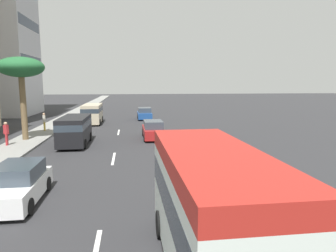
% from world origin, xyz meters
% --- Properties ---
extents(ground_plane, '(198.00, 198.00, 0.00)m').
position_xyz_m(ground_plane, '(31.50, 0.00, 0.00)').
color(ground_plane, '#2D2D30').
extents(sidewalk_right, '(162.00, 2.86, 0.15)m').
position_xyz_m(sidewalk_right, '(31.50, 7.38, 0.07)').
color(sidewalk_right, gray).
rests_on(sidewalk_right, ground_plane).
extents(lane_stripe_mid, '(3.20, 0.16, 0.01)m').
position_xyz_m(lane_stripe_mid, '(16.96, 0.00, 0.01)').
color(lane_stripe_mid, silver).
rests_on(lane_stripe_mid, ground_plane).
extents(lane_stripe_far, '(3.20, 0.16, 0.01)m').
position_xyz_m(lane_stripe_far, '(27.42, 0.00, 0.01)').
color(lane_stripe_far, silver).
rests_on(lane_stripe_far, ground_plane).
extents(van_lead, '(5.25, 2.12, 2.24)m').
position_xyz_m(van_lead, '(21.78, 3.21, 1.29)').
color(van_lead, black).
rests_on(van_lead, ground_plane).
extents(minibus_second, '(6.61, 2.43, 3.22)m').
position_xyz_m(minibus_second, '(4.79, -3.05, 1.76)').
color(minibus_second, silver).
rests_on(minibus_second, ground_plane).
extents(car_third, '(4.10, 1.82, 1.58)m').
position_xyz_m(car_third, '(10.23, 3.51, 0.75)').
color(car_third, white).
rests_on(car_third, ground_plane).
extents(van_fourth, '(5.40, 2.16, 2.33)m').
position_xyz_m(van_fourth, '(34.25, 3.28, 1.34)').
color(van_fourth, beige).
rests_on(van_fourth, ground_plane).
extents(car_fifth, '(4.07, 1.90, 1.58)m').
position_xyz_m(car_fifth, '(37.81, -3.15, 0.75)').
color(car_fifth, '#1E478C').
rests_on(car_fifth, ground_plane).
extents(car_sixth, '(4.42, 1.80, 1.60)m').
position_xyz_m(car_sixth, '(23.66, -3.14, 0.76)').
color(car_sixth, '#A51E1E').
rests_on(car_sixth, ground_plane).
extents(pedestrian_near_lamp, '(0.33, 0.38, 1.80)m').
position_xyz_m(pedestrian_near_lamp, '(21.54, 8.22, 1.16)').
color(pedestrian_near_lamp, red).
rests_on(pedestrian_near_lamp, sidewalk_right).
extents(pedestrian_by_tree, '(0.34, 0.25, 1.77)m').
position_xyz_m(pedestrian_by_tree, '(28.60, 7.32, 1.13)').
color(pedestrian_by_tree, gold).
rests_on(pedestrian_by_tree, sidewalk_right).
extents(palm_tree, '(3.67, 3.67, 6.82)m').
position_xyz_m(palm_tree, '(23.87, 7.62, 5.97)').
color(palm_tree, brown).
rests_on(palm_tree, sidewalk_right).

